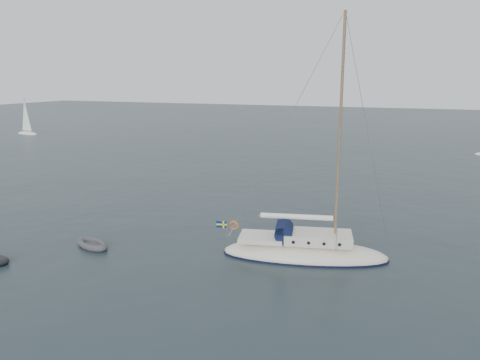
% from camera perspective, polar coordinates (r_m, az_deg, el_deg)
% --- Properties ---
extents(ground, '(300.00, 300.00, 0.00)m').
position_cam_1_polar(ground, '(29.27, 2.85, -9.01)').
color(ground, black).
rests_on(ground, ground).
extents(sailboat, '(10.44, 3.13, 14.88)m').
position_cam_1_polar(sailboat, '(28.64, 7.94, -7.20)').
color(sailboat, white).
rests_on(sailboat, ground).
extents(dinghy, '(2.89, 1.30, 0.41)m').
position_cam_1_polar(dinghy, '(31.79, -17.56, -7.48)').
color(dinghy, '#46464B').
rests_on(dinghy, ground).
extents(distant_yacht_a, '(5.53, 2.95, 7.33)m').
position_cam_1_polar(distant_yacht_a, '(98.76, -24.66, 6.92)').
color(distant_yacht_a, white).
rests_on(distant_yacht_a, ground).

